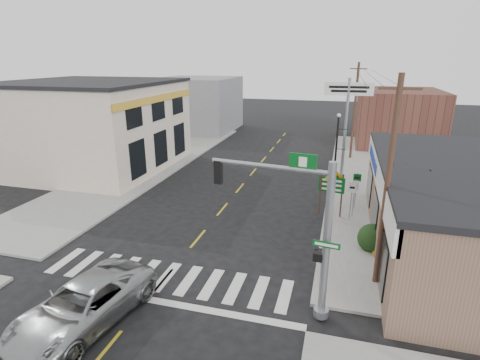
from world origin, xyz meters
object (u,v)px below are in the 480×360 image
(suv, at_px, (84,304))
(utility_pole_near, at_px, (387,184))
(lamp_post, at_px, (337,146))
(dance_center_sign, at_px, (348,104))
(fire_hydrant, at_px, (375,247))
(bare_tree, at_px, (411,173))
(traffic_signal_pole, at_px, (307,224))
(utility_pole_far, at_px, (355,110))
(guide_sign, at_px, (331,189))

(suv, distance_m, utility_pole_near, 11.63)
(lamp_post, relative_size, dance_center_sign, 0.71)
(fire_hydrant, relative_size, bare_tree, 0.13)
(suv, distance_m, dance_center_sign, 21.57)
(traffic_signal_pole, bearing_deg, bare_tree, 62.70)
(traffic_signal_pole, distance_m, fire_hydrant, 6.57)
(traffic_signal_pole, height_order, bare_tree, traffic_signal_pole)
(dance_center_sign, height_order, utility_pole_far, utility_pole_far)
(suv, height_order, guide_sign, guide_sign)
(lamp_post, bearing_deg, utility_pole_near, -99.88)
(fire_hydrant, distance_m, bare_tree, 3.74)
(bare_tree, bearing_deg, utility_pole_near, -113.87)
(dance_center_sign, bearing_deg, traffic_signal_pole, -95.60)
(bare_tree, bearing_deg, lamp_post, 111.26)
(dance_center_sign, height_order, bare_tree, dance_center_sign)
(guide_sign, bearing_deg, utility_pole_near, -62.68)
(lamp_post, xyz_separation_m, utility_pole_far, (1.12, 8.83, 1.24))
(lamp_post, distance_m, dance_center_sign, 3.84)
(lamp_post, distance_m, utility_pole_far, 8.98)
(guide_sign, xyz_separation_m, dance_center_sign, (0.52, 7.97, 3.78))
(traffic_signal_pole, height_order, guide_sign, traffic_signal_pole)
(suv, bearing_deg, fire_hydrant, 46.74)
(suv, bearing_deg, utility_pole_far, 80.25)
(guide_sign, distance_m, bare_tree, 5.26)
(traffic_signal_pole, xyz_separation_m, lamp_post, (0.64, 14.04, -0.45))
(traffic_signal_pole, bearing_deg, lamp_post, 94.96)
(guide_sign, relative_size, fire_hydrant, 3.92)
(guide_sign, height_order, bare_tree, bare_tree)
(utility_pole_far, bearing_deg, bare_tree, -75.45)
(lamp_post, height_order, dance_center_sign, dance_center_sign)
(fire_hydrant, bearing_deg, bare_tree, 24.08)
(suv, relative_size, utility_pole_near, 0.66)
(suv, distance_m, fire_hydrant, 12.41)
(suv, relative_size, dance_center_sign, 0.74)
(suv, height_order, fire_hydrant, suv)
(guide_sign, distance_m, dance_center_sign, 8.84)
(traffic_signal_pole, bearing_deg, suv, -154.01)
(suv, distance_m, bare_tree, 14.03)
(guide_sign, height_order, lamp_post, lamp_post)
(lamp_post, bearing_deg, suv, -135.39)
(suv, distance_m, guide_sign, 13.78)
(utility_pole_far, bearing_deg, guide_sign, -87.53)
(utility_pole_near, distance_m, utility_pole_far, 20.12)
(fire_hydrant, distance_m, dance_center_sign, 13.02)
(suv, xyz_separation_m, traffic_signal_pole, (7.14, 2.38, 2.82))
(suv, height_order, bare_tree, bare_tree)
(bare_tree, bearing_deg, traffic_signal_pole, -124.88)
(utility_pole_near, bearing_deg, utility_pole_far, 93.36)
(traffic_signal_pole, xyz_separation_m, guide_sign, (0.56, 9.00, -1.80))
(bare_tree, relative_size, utility_pole_near, 0.60)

